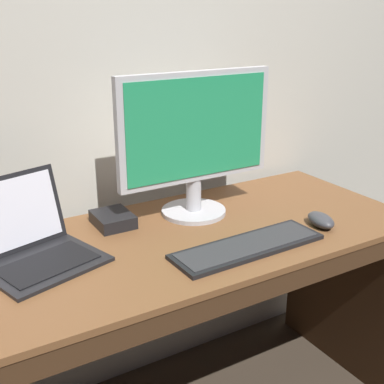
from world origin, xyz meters
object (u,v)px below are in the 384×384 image
laptop_black (33,243)px  computer_mouse (321,220)px  wired_keyboard (248,246)px  external_drive_box (113,219)px  external_monitor (196,139)px

laptop_black → computer_mouse: size_ratio=3.10×
laptop_black → wired_keyboard: laptop_black is taller
wired_keyboard → external_drive_box: (-0.28, 0.37, 0.01)m
laptop_black → wired_keyboard: (0.56, -0.25, -0.04)m
wired_keyboard → external_drive_box: bearing=127.0°
computer_mouse → external_monitor: bearing=147.9°
wired_keyboard → external_drive_box: external_drive_box is taller
laptop_black → external_monitor: bearing=5.4°
wired_keyboard → computer_mouse: 0.31m
external_monitor → external_drive_box: external_monitor is taller
wired_keyboard → external_drive_box: 0.46m
wired_keyboard → laptop_black: bearing=155.8°
external_monitor → computer_mouse: external_monitor is taller
computer_mouse → external_drive_box: size_ratio=0.83×
external_monitor → computer_mouse: (0.30, -0.30, -0.25)m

